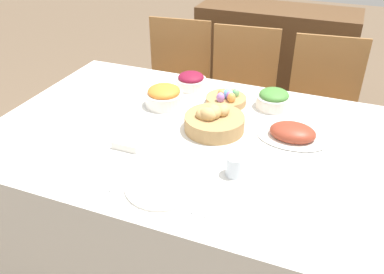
% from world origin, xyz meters
% --- Properties ---
extents(ground_plane, '(12.00, 12.00, 0.00)m').
position_xyz_m(ground_plane, '(0.00, 0.00, 0.00)').
color(ground_plane, brown).
extents(dining_table, '(1.77, 1.16, 0.77)m').
position_xyz_m(dining_table, '(0.00, 0.00, 0.38)').
color(dining_table, silver).
rests_on(dining_table, ground).
extents(chair_far_right, '(0.46, 0.46, 0.95)m').
position_xyz_m(chair_far_right, '(0.48, 0.91, 0.51)').
color(chair_far_right, olive).
rests_on(chair_far_right, ground).
extents(chair_far_left, '(0.46, 0.46, 0.95)m').
position_xyz_m(chair_far_left, '(-0.49, 0.91, 0.51)').
color(chair_far_left, olive).
rests_on(chair_far_left, ground).
extents(chair_far_center, '(0.46, 0.46, 0.95)m').
position_xyz_m(chair_far_center, '(-0.03, 0.91, 0.51)').
color(chair_far_center, olive).
rests_on(chair_far_center, ground).
extents(sideboard, '(1.18, 0.44, 0.91)m').
position_xyz_m(sideboard, '(0.03, 1.67, 0.46)').
color(sideboard, brown).
rests_on(sideboard, ground).
extents(bread_basket, '(0.26, 0.26, 0.12)m').
position_xyz_m(bread_basket, '(0.07, 0.06, 0.81)').
color(bread_basket, '#AD8451').
rests_on(bread_basket, dining_table).
extents(egg_basket, '(0.20, 0.20, 0.08)m').
position_xyz_m(egg_basket, '(0.05, 0.32, 0.80)').
color(egg_basket, '#AD8451').
rests_on(egg_basket, dining_table).
extents(ham_platter, '(0.30, 0.21, 0.07)m').
position_xyz_m(ham_platter, '(0.40, 0.12, 0.79)').
color(ham_platter, silver).
rests_on(ham_platter, dining_table).
extents(green_salad_bowl, '(0.16, 0.16, 0.09)m').
position_xyz_m(green_salad_bowl, '(0.27, 0.37, 0.81)').
color(green_salad_bowl, silver).
rests_on(green_salad_bowl, dining_table).
extents(beet_salad_bowl, '(0.16, 0.16, 0.08)m').
position_xyz_m(beet_salad_bowl, '(-0.18, 0.43, 0.81)').
color(beet_salad_bowl, silver).
rests_on(beet_salad_bowl, dining_table).
extents(carrot_bowl, '(0.18, 0.18, 0.10)m').
position_xyz_m(carrot_bowl, '(-0.23, 0.20, 0.82)').
color(carrot_bowl, silver).
rests_on(carrot_bowl, dining_table).
extents(dinner_plate, '(0.26, 0.26, 0.01)m').
position_xyz_m(dinner_plate, '(0.03, -0.38, 0.77)').
color(dinner_plate, silver).
rests_on(dinner_plate, dining_table).
extents(fork, '(0.02, 0.18, 0.00)m').
position_xyz_m(fork, '(-0.13, -0.38, 0.77)').
color(fork, '#B7B7BC').
rests_on(fork, dining_table).
extents(knife, '(0.02, 0.18, 0.00)m').
position_xyz_m(knife, '(0.19, -0.38, 0.77)').
color(knife, '#B7B7BC').
rests_on(knife, dining_table).
extents(spoon, '(0.02, 0.18, 0.00)m').
position_xyz_m(spoon, '(0.22, -0.38, 0.77)').
color(spoon, '#B7B7BC').
rests_on(spoon, dining_table).
extents(drinking_cup, '(0.07, 0.07, 0.08)m').
position_xyz_m(drinking_cup, '(0.25, -0.22, 0.81)').
color(drinking_cup, silver).
rests_on(drinking_cup, dining_table).
extents(butter_dish, '(0.11, 0.07, 0.03)m').
position_xyz_m(butter_dish, '(-0.21, -0.20, 0.79)').
color(butter_dish, silver).
rests_on(butter_dish, dining_table).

